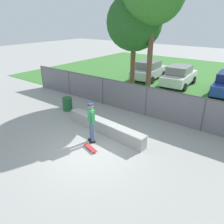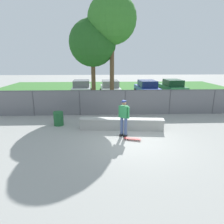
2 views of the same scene
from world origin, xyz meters
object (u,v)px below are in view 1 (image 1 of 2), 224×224
(skateboard, at_px, (90,148))
(trash_bin, at_px, (67,104))
(skateboarder, at_px, (91,121))
(tree_near_left, at_px, (134,23))
(car_silver, at_px, (149,70))
(car_white, at_px, (179,76))
(concrete_ledge, at_px, (105,127))

(skateboard, height_order, trash_bin, trash_bin)
(skateboarder, relative_size, trash_bin, 2.26)
(trash_bin, bearing_deg, tree_near_left, 66.16)
(car_silver, xyz_separation_m, car_white, (2.95, -0.35, 0.00))
(skateboard, relative_size, tree_near_left, 0.12)
(car_white, bearing_deg, trash_bin, -109.99)
(skateboarder, xyz_separation_m, car_white, (-0.32, 10.98, -0.19))
(car_white, relative_size, trash_bin, 5.28)
(skateboard, height_order, tree_near_left, tree_near_left)
(skateboarder, bearing_deg, tree_near_left, 106.14)
(tree_near_left, bearing_deg, trash_bin, -113.84)
(concrete_ledge, relative_size, skateboarder, 2.52)
(skateboarder, bearing_deg, car_silver, 106.11)
(concrete_ledge, relative_size, trash_bin, 5.70)
(car_silver, height_order, trash_bin, car_silver)
(tree_near_left, height_order, car_white, tree_near_left)
(skateboarder, bearing_deg, car_white, 91.68)
(skateboard, distance_m, tree_near_left, 8.48)
(skateboarder, relative_size, car_white, 0.43)
(concrete_ledge, height_order, car_silver, car_silver)
(skateboarder, bearing_deg, skateboard, -54.88)
(concrete_ledge, height_order, skateboarder, skateboarder)
(concrete_ledge, height_order, trash_bin, trash_bin)
(skateboarder, bearing_deg, trash_bin, 153.03)
(concrete_ledge, bearing_deg, trash_bin, 166.21)
(skateboard, distance_m, trash_bin, 4.69)
(skateboard, bearing_deg, car_silver, 107.10)
(skateboarder, relative_size, skateboard, 2.23)
(car_silver, bearing_deg, tree_near_left, -73.92)
(concrete_ledge, xyz_separation_m, trash_bin, (-3.61, 0.89, 0.09))
(car_silver, bearing_deg, skateboarder, -73.89)
(car_white, bearing_deg, skateboarder, -88.32)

